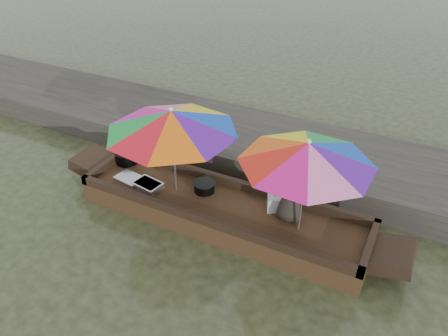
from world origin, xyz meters
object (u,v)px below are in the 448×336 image
at_px(umbrella_stern, 303,187).
at_px(vendor, 292,190).
at_px(supply_bag, 276,203).
at_px(umbrella_bow, 174,151).
at_px(boat_hull, 221,213).
at_px(cooking_pot, 127,157).
at_px(tray_crayfish, 148,185).
at_px(charcoal_grill, 204,187).
at_px(tray_scallop, 129,179).

bearing_deg(umbrella_stern, vendor, 142.54).
relative_size(supply_bag, umbrella_bow, 0.13).
relative_size(boat_hull, cooking_pot, 11.77).
bearing_deg(cooking_pot, tray_crayfish, -30.76).
xyz_separation_m(boat_hull, charcoal_grill, (-0.42, 0.20, 0.26)).
distance_m(supply_bag, umbrella_stern, 0.85).
distance_m(cooking_pot, vendor, 3.31).
xyz_separation_m(charcoal_grill, supply_bag, (1.27, 0.08, 0.05)).
bearing_deg(tray_crayfish, umbrella_bow, 17.09).
height_order(tray_crayfish, supply_bag, supply_bag).
height_order(vendor, umbrella_bow, umbrella_bow).
bearing_deg(tray_scallop, charcoal_grill, 13.20).
relative_size(charcoal_grill, vendor, 0.31).
bearing_deg(vendor, supply_bag, -35.78).
height_order(supply_bag, umbrella_stern, umbrella_stern).
bearing_deg(umbrella_bow, boat_hull, 0.00).
distance_m(boat_hull, tray_scallop, 1.78).
bearing_deg(tray_scallop, supply_bag, 8.67).
xyz_separation_m(boat_hull, umbrella_stern, (1.32, 0.00, 0.95)).
bearing_deg(umbrella_bow, tray_scallop, -172.48).
bearing_deg(vendor, charcoal_grill, -13.47).
relative_size(tray_scallop, umbrella_bow, 0.23).
distance_m(boat_hull, vendor, 1.34).
height_order(boat_hull, charcoal_grill, charcoal_grill).
relative_size(vendor, umbrella_bow, 0.52).
bearing_deg(cooking_pot, vendor, -3.08).
xyz_separation_m(tray_crayfish, umbrella_stern, (2.67, 0.15, 0.73)).
relative_size(boat_hull, charcoal_grill, 14.02).
distance_m(charcoal_grill, umbrella_stern, 1.89).
xyz_separation_m(charcoal_grill, umbrella_stern, (1.74, -0.20, 0.69)).
bearing_deg(cooking_pot, umbrella_bow, -14.60).
xyz_separation_m(cooking_pot, umbrella_bow, (1.31, -0.34, 0.67)).
distance_m(tray_crayfish, tray_scallop, 0.42).
distance_m(cooking_pot, charcoal_grill, 1.76).
xyz_separation_m(tray_crayfish, tray_scallop, (-0.42, 0.03, -0.01)).
bearing_deg(umbrella_bow, vendor, 4.78).
xyz_separation_m(vendor, umbrella_bow, (-1.97, -0.16, 0.22)).
height_order(tray_scallop, umbrella_stern, umbrella_stern).
xyz_separation_m(cooking_pot, supply_bag, (3.02, -0.06, 0.02)).
xyz_separation_m(tray_scallop, umbrella_stern, (3.09, 0.12, 0.74)).
bearing_deg(supply_bag, charcoal_grill, -176.25).
bearing_deg(charcoal_grill, boat_hull, -24.86).
bearing_deg(umbrella_stern, tray_scallop, -177.79).
xyz_separation_m(boat_hull, tray_crayfish, (-1.35, -0.15, 0.22)).
bearing_deg(boat_hull, cooking_pot, 171.08).
distance_m(cooking_pot, umbrella_bow, 1.51).
bearing_deg(boat_hull, umbrella_stern, 0.00).
xyz_separation_m(tray_scallop, supply_bag, (2.61, 0.40, 0.10)).
xyz_separation_m(supply_bag, umbrella_bow, (-1.71, -0.28, 0.65)).
distance_m(vendor, umbrella_bow, 1.99).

